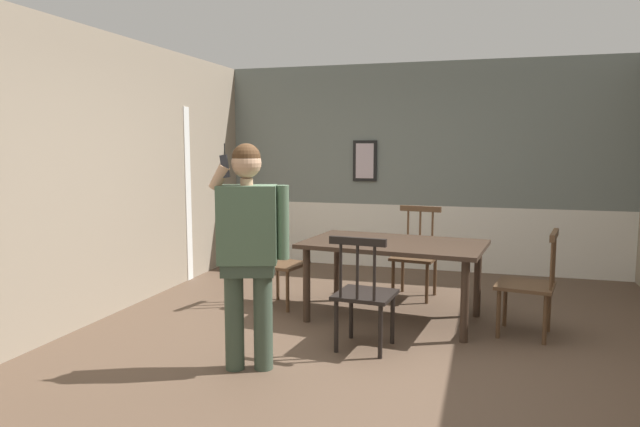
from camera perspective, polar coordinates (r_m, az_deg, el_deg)
ground_plane at (r=4.74m, az=4.95°, el=-13.46°), size 7.14×7.14×0.00m
room_back_partition at (r=7.67m, az=9.90°, el=4.20°), size 5.35×0.17×2.71m
room_left_partition at (r=5.64m, az=-22.59°, el=3.36°), size 0.13×6.49×2.71m
dining_table at (r=5.41m, az=7.38°, el=-3.72°), size 1.75×1.17×0.74m
chair_near_window at (r=5.89m, az=-4.12°, el=-4.68°), size 0.51×0.51×1.01m
chair_by_doorway at (r=6.29m, az=9.53°, el=-4.03°), size 0.52×0.52×0.98m
chair_at_table_head at (r=4.63m, az=4.39°, el=-7.94°), size 0.50×0.50×0.94m
chair_opposite_corner at (r=5.27m, az=20.23°, el=-6.59°), size 0.54×0.54×0.93m
person_figure at (r=4.15m, az=-7.15°, el=-2.79°), size 0.55×0.35×1.66m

